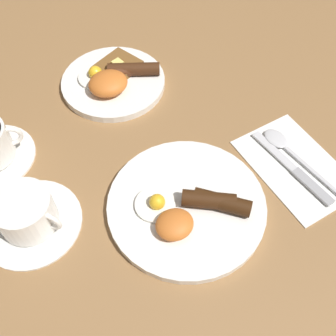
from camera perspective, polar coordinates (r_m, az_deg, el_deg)
The scene contains 7 objects.
ground_plane at distance 0.67m, azimuth 2.67°, elevation -5.74°, with size 3.00×3.00×0.00m, color olive.
breakfast_plate_near at distance 0.66m, azimuth 2.87°, elevation -5.53°, with size 0.27×0.27×0.04m.
breakfast_plate_far at distance 0.85m, azimuth -7.86°, elevation 12.59°, with size 0.22×0.22×0.05m.
teacup_near at distance 0.67m, azimuth -19.75°, elevation -6.44°, with size 0.17×0.17×0.07m.
napkin at distance 0.75m, azimuth 18.02°, elevation 0.37°, with size 0.14×0.21×0.01m, color white.
knife at distance 0.74m, azimuth 18.01°, elevation -0.36°, with size 0.04×0.19×0.01m.
spoon at distance 0.77m, azimuth 16.34°, elevation 3.27°, with size 0.05×0.18×0.01m.
Camera 1 is at (-0.18, -0.28, 0.58)m, focal length 42.00 mm.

